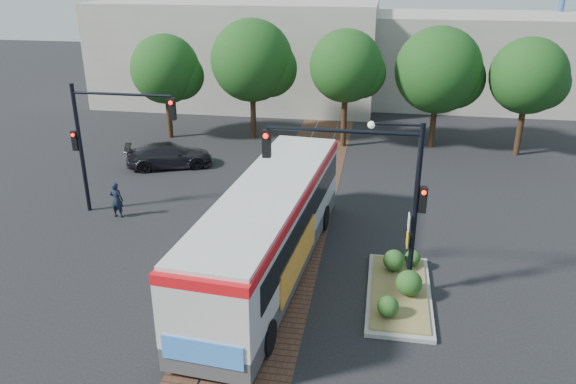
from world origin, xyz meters
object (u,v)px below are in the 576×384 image
city_bus (270,224)px  parked_car (169,155)px  signal_pole_main (379,182)px  officer (117,200)px  traffic_island (400,286)px  signal_pole_left (102,132)px

city_bus → parked_car: (-7.95, 10.43, -1.23)m
signal_pole_main → parked_car: bearing=136.5°
parked_car → officer: bearing=160.0°
traffic_island → parked_car: 17.04m
signal_pole_main → officer: signal_pole_main is taller
city_bus → traffic_island: 5.14m
signal_pole_main → city_bus: bearing=168.6°
traffic_island → signal_pole_left: bearing=159.6°
traffic_island → signal_pole_left: 14.50m
officer → traffic_island: bearing=161.2°
city_bus → signal_pole_main: 4.52m
officer → signal_pole_left: bearing=-40.2°
traffic_island → signal_pole_main: (-0.96, 0.09, 3.83)m
signal_pole_main → officer: bearing=159.6°
officer → parked_car: 6.88m
traffic_island → officer: officer is taller
city_bus → signal_pole_left: signal_pole_left is taller
city_bus → traffic_island: bearing=-5.3°
traffic_island → parked_car: parked_car is taller
traffic_island → officer: bearing=160.7°
signal_pole_left → officer: (0.55, -0.47, -3.03)m
city_bus → signal_pole_main: (3.85, -0.77, 2.23)m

